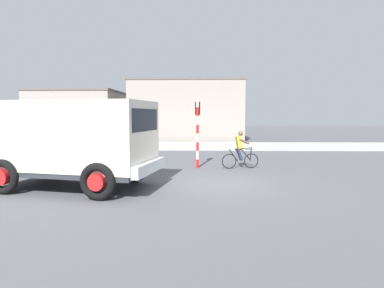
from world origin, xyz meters
TOP-DOWN VIEW (x-y plane):
  - ground_plane at (0.00, 0.00)m, footprint 120.00×120.00m
  - sidewalk_far at (0.00, 12.99)m, footprint 80.00×5.00m
  - truck_foreground at (-4.87, -0.68)m, footprint 5.79×3.59m
  - cyclist at (1.19, 3.35)m, footprint 1.71×0.55m
  - traffic_light_pole at (-0.76, 3.51)m, footprint 0.24×0.43m
  - car_red_near at (-8.66, 7.09)m, footprint 4.02×1.93m
  - pedestrian_near_kerb at (-3.91, 7.46)m, footprint 0.34×0.22m
  - building_corner_left at (-12.81, 20.45)m, footprint 8.11×7.17m
  - building_mid_block at (-1.89, 18.77)m, footprint 10.40×5.42m

SIDE VIEW (x-z plane):
  - ground_plane at x=0.00m, z-range 0.00..0.00m
  - sidewalk_far at x=0.00m, z-range 0.00..0.16m
  - car_red_near at x=-8.66m, z-range 0.02..1.62m
  - pedestrian_near_kerb at x=-3.91m, z-range 0.04..1.66m
  - cyclist at x=1.19m, z-range 0.00..1.72m
  - truck_foreground at x=-4.87m, z-range 0.22..3.12m
  - traffic_light_pole at x=-0.76m, z-range 0.47..3.67m
  - building_corner_left at x=-12.81m, z-range 0.00..4.83m
  - building_mid_block at x=-1.89m, z-range 0.00..5.65m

